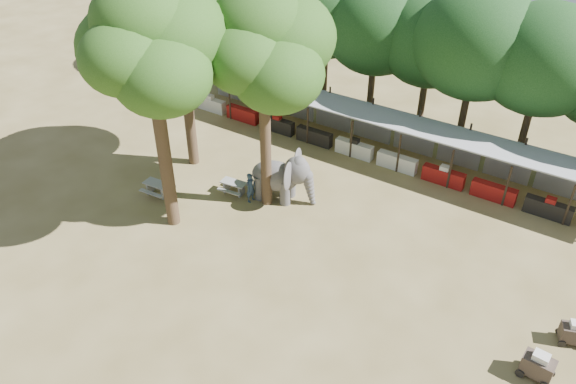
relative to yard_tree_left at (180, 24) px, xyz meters
The scene contains 12 objects.
ground 14.23m from the yard_tree_left, 38.20° to the right, with size 100.00×100.00×0.00m, color brown.
vendor_stalls 13.30m from the yard_tree_left, 36.06° to the left, with size 28.00×2.99×2.80m.
yard_tree_left is the anchor object (origin of this frame).
yard_tree_center 5.92m from the yard_tree_left, 59.04° to the right, with size 7.10×6.90×12.04m.
yard_tree_back 6.09m from the yard_tree_left, ahead, with size 7.10×6.90×11.36m.
backdrop_trees 15.17m from the yard_tree_left, 52.28° to the left, with size 46.46×5.95×8.33m.
elephant 9.52m from the yard_tree_left, ahead, with size 3.74×2.75×2.78m.
handler 9.22m from the yard_tree_left, 15.96° to the right, with size 0.61×0.41×1.70m, color #26384C.
picnic_table_near 8.65m from the yard_tree_left, 78.83° to the right, with size 1.59×1.46×0.75m.
picnic_table_far 8.88m from the yard_tree_left, 19.28° to the right, with size 1.55×1.42×0.71m.
cart_front 22.71m from the yard_tree_left, 13.10° to the right, with size 1.29×0.90×1.21m.
cart_back 23.09m from the yard_tree_left, ahead, with size 1.30×1.07×1.09m.
Camera 1 is at (11.32, -13.81, 17.50)m, focal length 35.00 mm.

